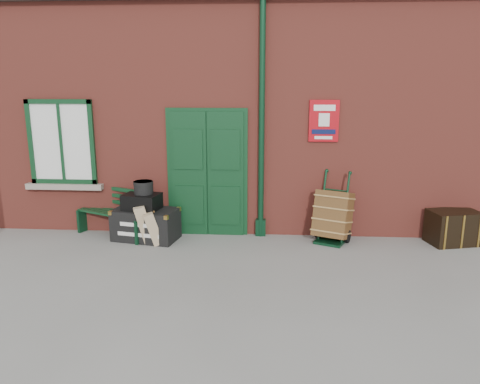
# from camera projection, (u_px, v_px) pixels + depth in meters

# --- Properties ---
(ground) EXTENTS (80.00, 80.00, 0.00)m
(ground) POSITION_uv_depth(u_px,v_px,m) (215.00, 265.00, 7.06)
(ground) COLOR gray
(ground) RESTS_ON ground
(station_building) EXTENTS (10.30, 4.30, 4.36)m
(station_building) POSITION_uv_depth(u_px,v_px,m) (234.00, 107.00, 9.94)
(station_building) COLOR #993D31
(station_building) RESTS_ON ground
(bench) EXTENTS (1.46, 0.98, 0.87)m
(bench) POSITION_uv_depth(u_px,v_px,m) (116.00, 211.00, 8.36)
(bench) COLOR #0E341A
(bench) RESTS_ON ground
(houdini_trunk) EXTENTS (1.18, 0.80, 0.54)m
(houdini_trunk) POSITION_uv_depth(u_px,v_px,m) (146.00, 224.00, 8.15)
(houdini_trunk) COLOR black
(houdini_trunk) RESTS_ON ground
(strongbox) EXTENTS (0.67, 0.54, 0.27)m
(strongbox) POSITION_uv_depth(u_px,v_px,m) (142.00, 202.00, 8.06)
(strongbox) COLOR black
(strongbox) RESTS_ON houdini_trunk
(hatbox) EXTENTS (0.38, 0.38, 0.22)m
(hatbox) POSITION_uv_depth(u_px,v_px,m) (143.00, 187.00, 8.03)
(hatbox) COLOR black
(hatbox) RESTS_ON strongbox
(suitcase_back) EXTENTS (0.47, 0.55, 0.68)m
(suitcase_back) POSITION_uv_depth(u_px,v_px,m) (144.00, 222.00, 8.05)
(suitcase_back) COLOR tan
(suitcase_back) RESTS_ON ground
(suitcase_front) EXTENTS (0.44, 0.50, 0.58)m
(suitcase_front) POSITION_uv_depth(u_px,v_px,m) (153.00, 227.00, 7.95)
(suitcase_front) COLOR tan
(suitcase_front) RESTS_ON ground
(porter_trolley) EXTENTS (0.78, 0.80, 1.19)m
(porter_trolley) POSITION_uv_depth(u_px,v_px,m) (333.00, 215.00, 8.02)
(porter_trolley) COLOR black
(porter_trolley) RESTS_ON ground
(dark_trunk) EXTENTS (0.90, 0.69, 0.57)m
(dark_trunk) POSITION_uv_depth(u_px,v_px,m) (453.00, 227.00, 7.94)
(dark_trunk) COLOR black
(dark_trunk) RESTS_ON ground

